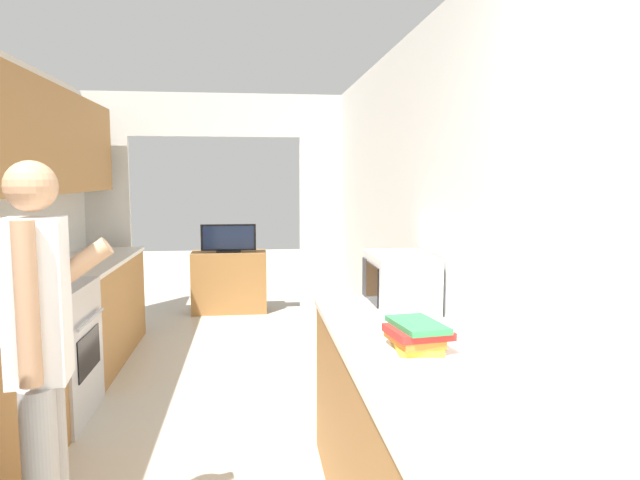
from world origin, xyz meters
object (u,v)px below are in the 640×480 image
microwave (400,281)px  television (228,239)px  book_stack (416,335)px  tv_cabinet (229,282)px  range_oven (40,353)px  person (40,364)px

microwave → television: bearing=105.4°
book_stack → tv_cabinet: book_stack is taller
television → range_oven: bearing=-111.0°
microwave → book_stack: 0.74m
tv_cabinet → television: bearing=-90.0°
range_oven → person: 1.79m
range_oven → book_stack: range_oven is taller
book_stack → tv_cabinet: (-0.95, 4.63, -0.60)m
book_stack → microwave: bearing=80.6°
person → microwave: size_ratio=3.56×
tv_cabinet → television: size_ratio=1.36×
range_oven → tv_cabinet: size_ratio=1.18×
range_oven → television: size_ratio=1.61×
book_stack → tv_cabinet: size_ratio=0.35×
range_oven → television: television is taller
person → tv_cabinet: person is taller
range_oven → book_stack: 2.69m
person → book_stack: size_ratio=5.36×
microwave → television: (-1.07, 3.86, -0.16)m
range_oven → book_stack: size_ratio=3.34×
tv_cabinet → television: 0.53m
microwave → television: microwave is taller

